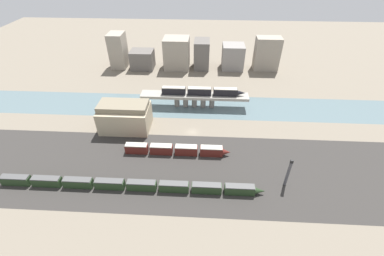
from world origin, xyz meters
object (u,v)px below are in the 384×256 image
train_yard_near (129,185)px  warehouse_building (125,116)px  train_on_bridge (202,91)px  train_yard_mid (176,150)px  signal_tower (288,173)px

train_yard_near → warehouse_building: size_ratio=4.23×
train_on_bridge → train_yard_near: (-24.60, -56.54, -7.37)m
train_yard_near → warehouse_building: warehouse_building is taller
train_yard_mid → signal_tower: (41.08, -14.45, 3.79)m
train_on_bridge → warehouse_building: warehouse_building is taller
train_on_bridge → train_yard_near: 62.10m
train_yard_near → signal_tower: bearing=4.9°
train_yard_mid → train_on_bridge: bearing=75.5°
train_on_bridge → signal_tower: size_ratio=3.54×
signal_tower → train_on_bridge: bearing=121.3°
train_yard_mid → warehouse_building: warehouse_building is taller
train_yard_near → signal_tower: signal_tower is taller
train_on_bridge → warehouse_building: (-34.96, -20.38, -2.92)m
train_yard_mid → signal_tower: size_ratio=3.60×
train_on_bridge → warehouse_building: size_ratio=1.91×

